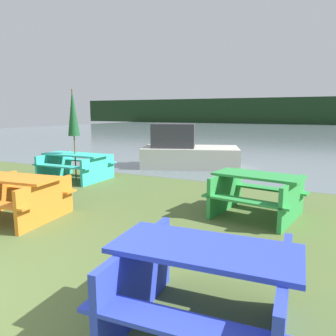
% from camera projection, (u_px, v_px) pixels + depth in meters
% --- Properties ---
extents(water, '(60.00, 50.00, 0.00)m').
position_uv_depth(water, '(291.00, 132.00, 31.13)').
color(water, slate).
rests_on(water, ground_plane).
extents(far_treeline, '(80.00, 1.60, 4.00)m').
position_uv_depth(far_treeline, '(307.00, 111.00, 48.44)').
color(far_treeline, '#193319').
rests_on(far_treeline, water).
extents(picnic_table_blue, '(1.63, 1.49, 0.79)m').
position_uv_depth(picnic_table_blue, '(204.00, 283.00, 2.73)').
color(picnic_table_blue, blue).
rests_on(picnic_table_blue, ground_plane).
extents(picnic_table_orange, '(1.73, 1.56, 0.75)m').
position_uv_depth(picnic_table_orange, '(16.00, 194.00, 5.77)').
color(picnic_table_orange, orange).
rests_on(picnic_table_orange, ground_plane).
extents(picnic_table_green, '(1.71, 1.59, 0.77)m').
position_uv_depth(picnic_table_green, '(257.00, 192.00, 5.89)').
color(picnic_table_green, green).
rests_on(picnic_table_green, ground_plane).
extents(picnic_table_teal, '(1.85, 1.42, 0.73)m').
position_uv_depth(picnic_table_teal, '(75.00, 163.00, 9.10)').
color(picnic_table_teal, '#33B7A8').
rests_on(picnic_table_teal, ground_plane).
extents(umbrella_darkgreen, '(0.31, 0.31, 2.47)m').
position_uv_depth(umbrella_darkgreen, '(73.00, 113.00, 8.86)').
color(umbrella_darkgreen, brown).
rests_on(umbrella_darkgreen, ground_plane).
extents(boat, '(3.61, 2.72, 1.47)m').
position_uv_depth(boat, '(186.00, 151.00, 11.21)').
color(boat, beige).
rests_on(boat, water).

